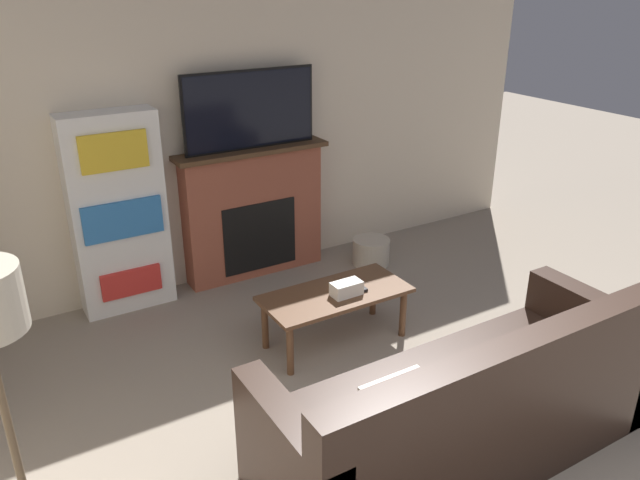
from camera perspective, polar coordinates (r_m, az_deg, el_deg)
The scene contains 9 objects.
wall_back at distance 5.41m, azimuth -7.52°, elevation 10.55°, with size 6.21×0.06×2.70m.
fireplace at distance 5.52m, azimuth -6.08°, elevation 2.58°, with size 1.35×0.28×1.16m.
tv at distance 5.25m, azimuth -6.41°, elevation 11.75°, with size 1.16×0.03×0.65m.
couch at distance 3.63m, azimuth 13.00°, elevation -15.04°, with size 2.30×0.88×0.93m.
coffee_table at distance 4.52m, azimuth 1.41°, elevation -5.41°, with size 1.08×0.50×0.41m.
tissue_box at distance 4.44m, azimuth 2.43°, elevation -4.45°, with size 0.22×0.12×0.10m.
remote_control at distance 4.55m, azimuth 3.67°, elevation -4.28°, with size 0.04×0.15×0.02m.
bookshelf at distance 5.08m, azimuth -17.95°, elevation 2.27°, with size 0.71×0.29×1.60m.
storage_basket at distance 5.84m, azimuth 4.70°, elevation -1.06°, with size 0.34×0.34×0.25m.
Camera 1 is at (-2.10, -1.18, 2.53)m, focal length 35.00 mm.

